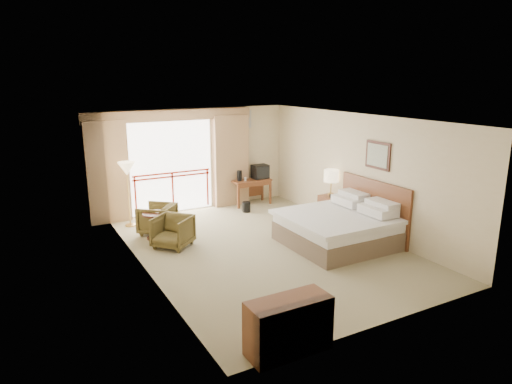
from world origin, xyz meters
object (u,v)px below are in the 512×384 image
desk (250,185)px  dresser (289,326)px  tv (260,172)px  nightstand (331,209)px  armchair_far (158,233)px  bed (339,227)px  armchair_near (173,247)px  wastebasket (246,207)px  side_table (155,221)px  table_lamp (331,176)px  floor_lamp (127,171)px

desk → dresser: (-2.92, -6.55, -0.18)m
tv → dresser: (-3.22, -6.50, -0.53)m
nightstand → armchair_far: (-4.03, 1.22, -0.33)m
bed → armchair_near: size_ratio=2.88×
desk → wastebasket: (-0.46, -0.66, -0.42)m
nightstand → armchair_far: 4.22m
bed → side_table: (-3.34, 2.22, 0.03)m
armchair_near → nightstand: bearing=45.8°
bed → dresser: (-3.08, -2.82, -0.01)m
wastebasket → armchair_near: size_ratio=0.37×
wastebasket → bed: bearing=-78.7°
armchair_far → wastebasket: bearing=143.0°
wastebasket → armchair_far: 2.63m
desk → table_lamp: bearing=-64.1°
tv → side_table: (-3.48, -1.47, -0.50)m
desk → side_table: (-3.18, -1.52, -0.15)m
floor_lamp → dresser: (0.53, -6.22, -0.97)m
armchair_far → desk: bearing=152.8°
side_table → floor_lamp: bearing=102.7°
tv → armchair_near: (-3.30, -2.12, -0.91)m
armchair_far → floor_lamp: size_ratio=0.48×
armchair_far → dresser: dresser is taller
dresser → wastebasket: bearing=67.5°
wastebasket → dresser: size_ratio=0.25×
bed → wastebasket: size_ratio=7.78×
nightstand → table_lamp: bearing=86.1°
floor_lamp → table_lamp: bearing=-24.4°
table_lamp → dresser: size_ratio=0.56×
nightstand → desk: bearing=108.7°
armchair_far → floor_lamp: 1.64m
bed → dresser: size_ratio=1.91×
wastebasket → nightstand: bearing=-50.1°
nightstand → table_lamp: table_lamp is taller
table_lamp → armchair_far: bearing=163.8°
bed → armchair_near: bed is taller
armchair_near → side_table: 0.79m
armchair_near → tv: bearing=81.7°
armchair_far → dresser: size_ratio=0.67×
tv → armchair_far: (-3.33, -1.13, -0.91)m
tv → floor_lamp: (-3.75, -0.28, 0.44)m
dresser → floor_lamp: bearing=95.0°
desk → dresser: 7.18m
table_lamp → floor_lamp: floor_lamp is taller
floor_lamp → tv: bearing=4.3°
wastebasket → dresser: (-2.46, -5.90, 0.23)m
wastebasket → armchair_far: armchair_far is taller
armchair_far → side_table: side_table is taller
bed → armchair_far: (-3.19, 2.56, -0.38)m
side_table → dresser: bearing=-87.0°
table_lamp → wastebasket: size_ratio=2.30×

